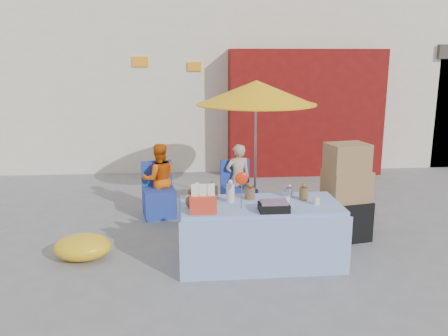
{
  "coord_description": "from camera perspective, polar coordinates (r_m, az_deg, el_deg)",
  "views": [
    {
      "loc": [
        -0.3,
        -5.53,
        2.45
      ],
      "look_at": [
        0.2,
        0.6,
        1.0
      ],
      "focal_mm": 38.0,
      "sensor_mm": 36.0,
      "label": 1
    }
  ],
  "objects": [
    {
      "name": "vendor_beige",
      "position": [
        7.57,
        1.68,
        -1.23
      ],
      "size": [
        0.45,
        0.34,
        1.11
      ],
      "primitive_type": "imported",
      "rotation": [
        0.0,
        0.0,
        3.34
      ],
      "color": "tan",
      "rests_on": "ground"
    },
    {
      "name": "umbrella",
      "position": [
        7.54,
        3.92,
        8.99
      ],
      "size": [
        1.9,
        1.9,
        2.09
      ],
      "color": "gray",
      "rests_on": "ground"
    },
    {
      "name": "ground",
      "position": [
        6.06,
        -1.46,
        -10.6
      ],
      "size": [
        80.0,
        80.0,
        0.0
      ],
      "primitive_type": "plane",
      "color": "slate",
      "rests_on": "ground"
    },
    {
      "name": "chair_left",
      "position": [
        7.5,
        -7.81,
        -3.89
      ],
      "size": [
        0.56,
        0.56,
        0.85
      ],
      "rotation": [
        0.0,
        0.0,
        0.2
      ],
      "color": "#213898",
      "rests_on": "ground"
    },
    {
      "name": "market_table",
      "position": [
        5.78,
        4.27,
        -7.72
      ],
      "size": [
        1.96,
        0.94,
        1.18
      ],
      "rotation": [
        0.0,
        0.0,
        0.02
      ],
      "color": "#90AEE7",
      "rests_on": "ground"
    },
    {
      "name": "box_stack",
      "position": [
        6.64,
        14.44,
        -3.21
      ],
      "size": [
        0.69,
        0.6,
        1.33
      ],
      "rotation": [
        0.0,
        0.0,
        0.2
      ],
      "color": "black",
      "rests_on": "ground"
    },
    {
      "name": "backdrop",
      "position": [
        13.09,
        -1.12,
        16.12
      ],
      "size": [
        14.0,
        8.0,
        7.8
      ],
      "color": "silver",
      "rests_on": "ground"
    },
    {
      "name": "vendor_orange",
      "position": [
        7.54,
        -7.81,
        -1.32
      ],
      "size": [
        0.62,
        0.53,
        1.13
      ],
      "primitive_type": "imported",
      "rotation": [
        0.0,
        0.0,
        3.34
      ],
      "color": "#D5530B",
      "rests_on": "ground"
    },
    {
      "name": "tarp_bundle",
      "position": [
        6.18,
        -16.63,
        -9.09
      ],
      "size": [
        0.73,
        0.59,
        0.32
      ],
      "primitive_type": "ellipsoid",
      "rotation": [
        0.0,
        0.0,
        -0.05
      ],
      "color": "yellow",
      "rests_on": "ground"
    },
    {
      "name": "chair_right",
      "position": [
        7.53,
        1.75,
        -3.69
      ],
      "size": [
        0.56,
        0.56,
        0.85
      ],
      "rotation": [
        0.0,
        0.0,
        0.2
      ],
      "color": "#213898",
      "rests_on": "ground"
    }
  ]
}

